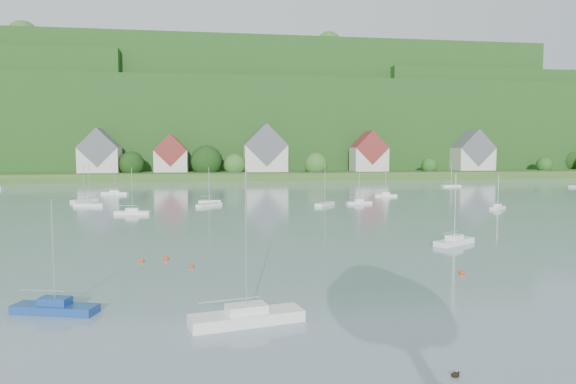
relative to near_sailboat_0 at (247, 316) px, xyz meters
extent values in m
cube|color=#2C4E1D|center=(13.22, 176.74, 1.02)|extent=(600.00, 60.00, 3.00)
cube|color=#163F14|center=(13.22, 251.74, 19.52)|extent=(620.00, 160.00, 40.00)
cube|color=#163F14|center=(23.22, 246.74, 27.52)|extent=(240.00, 130.00, 60.00)
cube|color=#163F14|center=(173.22, 231.74, 21.52)|extent=(200.00, 110.00, 48.00)
sphere|color=black|center=(152.56, 174.68, 5.92)|extent=(10.46, 10.46, 10.46)
sphere|color=#1A4A16|center=(131.64, 161.64, 4.62)|extent=(6.45, 6.45, 6.45)
sphere|color=#296023|center=(6.42, 160.62, 5.18)|extent=(8.19, 8.19, 8.19)
sphere|color=#296023|center=(-38.75, 162.81, 4.63)|extent=(6.49, 6.49, 6.49)
sphere|color=#296023|center=(60.07, 168.83, 6.47)|extent=(12.16, 12.16, 12.16)
sphere|color=#296023|center=(36.20, 156.67, 5.36)|extent=(8.73, 8.73, 8.73)
sphere|color=black|center=(-30.66, 162.60, 5.55)|extent=(9.32, 9.32, 9.32)
sphere|color=#1A4A16|center=(81.05, 158.43, 4.55)|extent=(6.24, 6.24, 6.24)
sphere|color=black|center=(102.64, 171.28, 5.17)|extent=(8.16, 8.16, 8.16)
sphere|color=black|center=(-3.78, 163.10, 6.40)|extent=(11.92, 11.92, 11.92)
sphere|color=#1A4A16|center=(-71.06, 239.88, 51.32)|extent=(10.29, 10.29, 10.29)
sphere|color=black|center=(-54.95, 228.13, 50.78)|extent=(7.18, 7.18, 7.18)
sphere|color=#1A4A16|center=(52.71, 231.77, 59.77)|extent=(12.83, 12.83, 12.83)
sphere|color=#296023|center=(-26.71, 218.92, 58.95)|extent=(8.18, 8.18, 8.18)
sphere|color=#1A4A16|center=(14.33, 256.39, 59.75)|extent=(12.73, 12.73, 12.73)
sphere|color=#1A4A16|center=(96.61, 221.28, 59.53)|extent=(11.50, 11.50, 11.50)
sphere|color=#1A4A16|center=(73.93, 251.63, 60.09)|extent=(14.65, 14.65, 14.65)
sphere|color=#296023|center=(52.47, 208.03, 59.61)|extent=(11.95, 11.95, 11.95)
sphere|color=#1A4A16|center=(132.66, 215.32, 59.23)|extent=(9.76, 9.76, 9.76)
sphere|color=#296023|center=(-33.93, 251.04, 58.76)|extent=(7.07, 7.07, 7.07)
sphere|color=black|center=(9.75, 220.05, 58.96)|extent=(8.21, 8.21, 8.21)
sphere|color=#296023|center=(-9.61, 243.84, 59.66)|extent=(12.24, 12.24, 12.24)
sphere|color=#296023|center=(127.72, 219.72, 59.10)|extent=(9.00, 9.00, 9.00)
sphere|color=#296023|center=(-82.28, 212.64, 59.91)|extent=(13.65, 13.65, 13.65)
sphere|color=#1A4A16|center=(114.25, 234.71, 58.93)|extent=(8.03, 8.03, 8.03)
sphere|color=#296023|center=(189.86, 235.05, 47.19)|extent=(9.52, 9.52, 9.52)
sphere|color=#296023|center=(113.69, 235.10, 48.14)|extent=(14.97, 14.97, 14.97)
sphere|color=black|center=(175.13, 205.60, 46.84)|extent=(7.52, 7.52, 7.52)
sphere|color=#1A4A16|center=(91.88, 232.56, 47.23)|extent=(9.78, 9.78, 9.78)
sphere|color=#1A4A16|center=(132.90, 231.45, 47.62)|extent=(12.02, 12.02, 12.02)
sphere|color=black|center=(151.11, 212.76, 47.55)|extent=(11.57, 11.57, 11.57)
sphere|color=#1A4A16|center=(135.65, 199.48, 47.74)|extent=(12.65, 12.65, 12.65)
sphere|color=#296023|center=(155.85, 205.11, 46.97)|extent=(8.28, 8.28, 8.28)
sphere|color=black|center=(181.11, 241.05, 46.83)|extent=(7.47, 7.47, 7.47)
sphere|color=#296023|center=(112.36, 223.96, 47.18)|extent=(9.48, 9.48, 9.48)
sphere|color=black|center=(202.65, 247.96, 41.00)|extent=(8.43, 8.43, 8.43)
sphere|color=#1A4A16|center=(-26.76, 238.88, 41.62)|extent=(12.01, 12.01, 12.01)
sphere|color=black|center=(131.88, 229.09, 42.16)|extent=(15.08, 15.08, 15.08)
sphere|color=#296023|center=(121.62, 244.76, 42.32)|extent=(15.99, 15.99, 15.99)
sphere|color=black|center=(9.51, 248.95, 42.27)|extent=(15.72, 15.72, 15.72)
sphere|color=#296023|center=(231.62, 278.24, 42.00)|extent=(14.17, 14.17, 14.17)
sphere|color=#1A4A16|center=(24.10, 244.66, 41.37)|extent=(10.54, 10.54, 10.54)
cube|color=silver|center=(-41.78, 163.74, 7.02)|extent=(14.00, 10.00, 9.00)
cube|color=#56575D|center=(-41.78, 163.74, 11.52)|extent=(14.00, 10.40, 14.00)
cube|color=silver|center=(-16.78, 165.74, 6.52)|extent=(12.00, 9.00, 8.00)
cube|color=maroon|center=(-16.78, 165.74, 10.52)|extent=(12.00, 9.36, 12.00)
cube|color=silver|center=(18.22, 164.74, 7.52)|extent=(16.00, 11.00, 10.00)
cube|color=#56575D|center=(18.22, 164.74, 12.52)|extent=(16.00, 11.44, 16.00)
cube|color=silver|center=(58.22, 162.74, 7.02)|extent=(13.00, 10.00, 9.00)
cube|color=maroon|center=(58.22, 162.74, 11.52)|extent=(13.00, 10.40, 13.00)
cube|color=silver|center=(103.22, 166.74, 7.02)|extent=(15.00, 10.00, 9.00)
cube|color=#56575D|center=(103.22, 166.74, 11.52)|extent=(15.00, 10.40, 15.00)
cube|color=white|center=(0.00, 0.00, -0.13)|extent=(7.28, 3.47, 0.70)
cube|color=white|center=(0.00, 0.00, 0.47)|extent=(2.70, 1.88, 0.50)
cylinder|color=silver|center=(0.00, 0.00, 4.61)|extent=(0.10, 0.10, 8.78)
cylinder|color=silver|center=(-1.02, -0.23, 1.12)|extent=(3.78, 0.93, 0.08)
cube|color=navy|center=(-12.28, 3.93, -0.20)|extent=(5.77, 3.06, 0.56)
cube|color=navy|center=(-12.28, 3.93, 0.33)|extent=(2.17, 1.60, 0.50)
cylinder|color=silver|center=(-12.28, 3.93, 3.55)|extent=(0.10, 0.10, 6.95)
cylinder|color=silver|center=(-13.08, 4.17, 0.98)|extent=(2.96, 0.94, 0.08)
cube|color=white|center=(25.24, 23.77, -0.18)|extent=(5.94, 4.63, 0.60)
cube|color=white|center=(25.24, 23.77, 0.37)|extent=(2.39, 2.11, 0.50)
cylinder|color=silver|center=(25.24, 23.77, 3.86)|extent=(0.10, 0.10, 7.48)
cylinder|color=silver|center=(24.49, 23.29, 1.02)|extent=(2.81, 1.84, 0.08)
sphere|color=red|center=(-3.91, 16.17, -0.48)|extent=(0.43, 0.43, 0.43)
sphere|color=red|center=(19.22, 10.08, -0.48)|extent=(0.46, 0.46, 0.46)
sphere|color=red|center=(-6.51, 19.95, -0.48)|extent=(0.49, 0.49, 0.49)
sphere|color=red|center=(-8.72, 19.24, -0.48)|extent=(0.45, 0.45, 0.45)
ellipsoid|color=black|center=(9.18, -9.01, -0.38)|extent=(0.42, 0.26, 0.26)
sphere|color=black|center=(9.35, -9.01, -0.27)|extent=(0.11, 0.11, 0.11)
cube|color=white|center=(19.87, 67.60, -0.18)|extent=(4.88, 5.75, 0.59)
cylinder|color=silver|center=(19.87, 67.60, 3.82)|extent=(0.10, 0.10, 7.42)
cylinder|color=silver|center=(19.34, 66.89, 1.01)|extent=(2.01, 2.66, 0.08)
cube|color=white|center=(-25.50, 100.11, -0.16)|extent=(6.69, 3.16, 0.65)
cube|color=white|center=(-25.50, 100.11, 0.42)|extent=(2.48, 1.72, 0.50)
cylinder|color=silver|center=(-25.50, 100.11, 4.20)|extent=(0.10, 0.10, 8.06)
cylinder|color=silver|center=(-26.44, 100.32, 1.07)|extent=(3.48, 0.84, 0.08)
cube|color=white|center=(49.91, 56.72, -0.24)|extent=(4.45, 4.01, 0.47)
cube|color=white|center=(49.91, 56.72, 0.24)|extent=(1.85, 1.76, 0.50)
cylinder|color=silver|center=(49.91, 56.72, 2.92)|extent=(0.10, 0.10, 5.86)
cylinder|color=silver|center=(49.37, 56.27, 0.89)|extent=(2.04, 1.71, 0.08)
cube|color=white|center=(-2.52, 77.01, -0.25)|extent=(4.74, 1.67, 0.46)
cylinder|color=silver|center=(-2.52, 77.01, 2.89)|extent=(0.10, 0.10, 5.81)
cylinder|color=silver|center=(-3.21, 76.95, 0.89)|extent=(2.55, 0.28, 0.08)
cube|color=white|center=(-2.56, 69.32, -0.20)|extent=(5.12, 4.99, 0.56)
cylinder|color=silver|center=(-2.56, 69.32, 3.57)|extent=(0.10, 0.10, 6.98)
cylinder|color=silver|center=(-3.16, 68.74, 0.98)|extent=(2.28, 2.18, 0.08)
cube|color=white|center=(27.30, 69.37, -0.22)|extent=(5.25, 2.01, 0.51)
cube|color=white|center=(27.30, 69.37, 0.28)|extent=(1.90, 1.20, 0.50)
cylinder|color=silver|center=(27.30, 69.37, 3.24)|extent=(0.10, 0.10, 6.41)
cylinder|color=silver|center=(26.53, 69.28, 0.93)|extent=(2.81, 0.40, 0.08)
cube|color=white|center=(-25.31, 72.68, -0.17)|extent=(6.35, 3.52, 0.61)
cylinder|color=silver|center=(-25.31, 72.68, 3.96)|extent=(0.10, 0.10, 7.64)
cylinder|color=silver|center=(-26.18, 72.96, 1.03)|extent=(3.22, 1.11, 0.08)
cube|color=white|center=(-15.28, 58.39, -0.19)|extent=(6.02, 2.39, 0.59)
cube|color=white|center=(-15.28, 58.39, 0.36)|extent=(2.18, 1.40, 0.50)
cylinder|color=silver|center=(-15.28, 58.39, 3.77)|extent=(0.10, 0.10, 7.32)
cylinder|color=silver|center=(-16.15, 58.51, 1.01)|extent=(3.20, 0.50, 0.08)
cube|color=white|center=(69.05, 114.88, -0.19)|extent=(5.84, 2.21, 0.57)
cylinder|color=silver|center=(69.05, 114.88, 3.65)|extent=(0.10, 0.10, 7.12)
cylinder|color=silver|center=(68.20, 114.79, 0.99)|extent=(3.12, 0.43, 0.08)
cube|color=white|center=(38.35, 85.27, -0.22)|extent=(5.31, 1.98, 0.52)
cube|color=white|center=(38.35, 85.27, 0.29)|extent=(1.91, 1.20, 0.50)
cylinder|color=silver|center=(38.35, 85.27, 3.28)|extent=(0.10, 0.10, 6.48)
cylinder|color=silver|center=(37.57, 85.35, 0.94)|extent=(2.85, 0.38, 0.08)
cube|color=white|center=(-28.45, 81.81, -0.18)|extent=(4.97, 5.69, 0.59)
cylinder|color=silver|center=(-28.45, 81.81, 3.82)|extent=(0.10, 0.10, 7.42)
cylinder|color=silver|center=(-29.00, 81.11, 1.02)|extent=(2.08, 2.62, 0.08)
camera|label=1|loc=(-2.04, -31.17, 10.09)|focal=32.33mm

